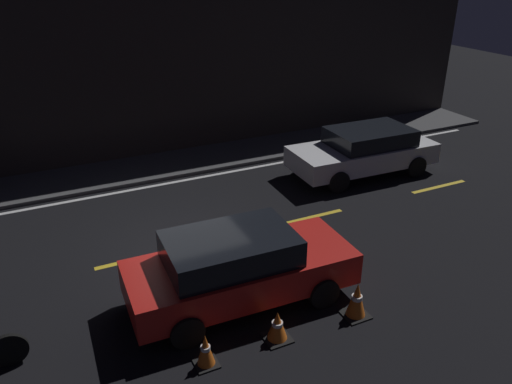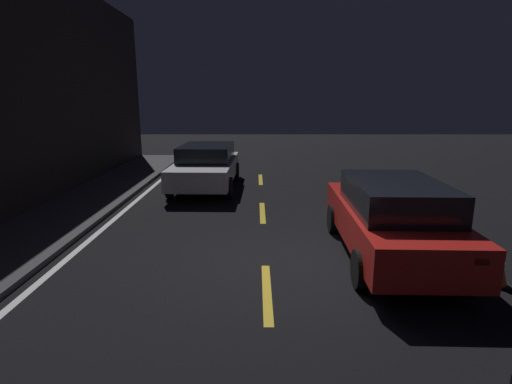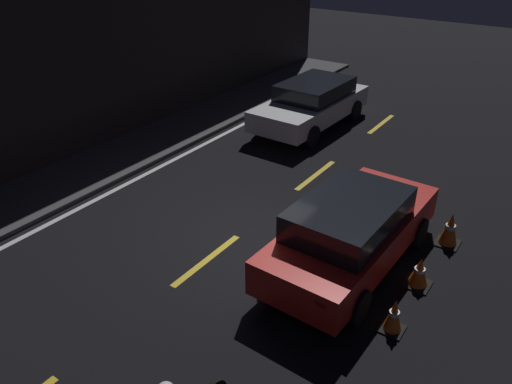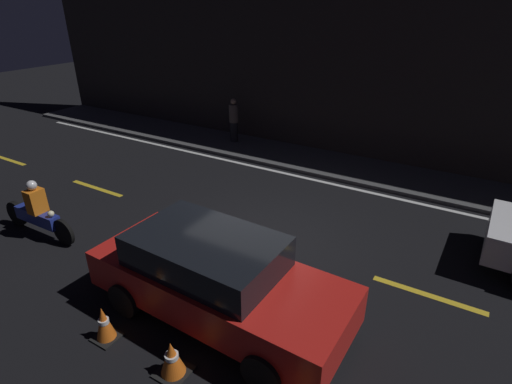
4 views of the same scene
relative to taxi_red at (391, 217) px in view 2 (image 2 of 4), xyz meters
The scene contains 10 objects.
ground_plane 2.53m from the taxi_red, 100.52° to the left, with size 56.00×56.00×0.00m, color black.
lane_dash_c 2.88m from the taxi_red, 121.35° to the left, with size 2.00×0.14×0.01m.
lane_dash_d 3.95m from the taxi_red, 37.64° to the left, with size 2.00×0.14×0.01m.
lane_dash_e 7.96m from the taxi_red, 17.34° to the left, with size 2.00×0.14×0.01m.
lane_solid_kerb 6.16m from the taxi_red, 94.12° to the left, with size 25.20×0.14×0.01m.
taxi_red is the anchor object (origin of this frame).
sedan_white 7.43m from the taxi_red, 34.49° to the left, with size 4.60×2.08×1.44m.
traffic_cone_near 1.88m from the taxi_red, 131.60° to the right, with size 0.39×0.39×0.62m.
traffic_cone_mid 1.42m from the taxi_red, 82.91° to the right, with size 0.47×0.47×0.59m.
traffic_cone_far 2.33m from the taxi_red, 37.50° to the right, with size 0.48×0.48×0.73m.
Camera 2 is at (-6.71, 0.17, 2.92)m, focal length 28.00 mm.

